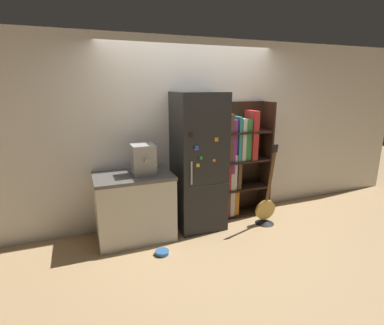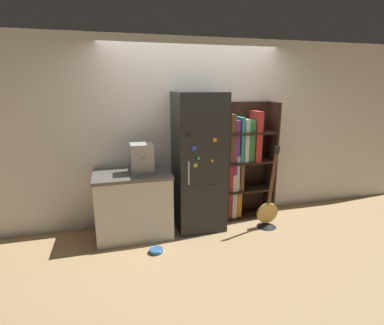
{
  "view_description": "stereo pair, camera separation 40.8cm",
  "coord_description": "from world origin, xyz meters",
  "px_view_note": "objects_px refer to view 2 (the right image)",
  "views": [
    {
      "loc": [
        -1.53,
        -3.53,
        1.96
      ],
      "look_at": [
        -0.09,
        0.15,
        0.94
      ],
      "focal_mm": 28.0,
      "sensor_mm": 36.0,
      "label": 1
    },
    {
      "loc": [
        -1.14,
        -3.66,
        1.96
      ],
      "look_at": [
        -0.09,
        0.15,
        0.94
      ],
      "focal_mm": 28.0,
      "sensor_mm": 36.0,
      "label": 2
    }
  ],
  "objects_px": {
    "refrigerator": "(199,162)",
    "guitar": "(267,216)",
    "bookshelf": "(242,161)",
    "espresso_machine": "(142,158)",
    "pet_bowl": "(156,250)"
  },
  "relations": [
    {
      "from": "bookshelf",
      "to": "espresso_machine",
      "type": "height_order",
      "value": "bookshelf"
    },
    {
      "from": "pet_bowl",
      "to": "refrigerator",
      "type": "bearing_deg",
      "value": 39.12
    },
    {
      "from": "refrigerator",
      "to": "pet_bowl",
      "type": "distance_m",
      "value": 1.29
    },
    {
      "from": "guitar",
      "to": "espresso_machine",
      "type": "bearing_deg",
      "value": 171.14
    },
    {
      "from": "refrigerator",
      "to": "guitar",
      "type": "height_order",
      "value": "refrigerator"
    },
    {
      "from": "refrigerator",
      "to": "bookshelf",
      "type": "relative_size",
      "value": 1.09
    },
    {
      "from": "bookshelf",
      "to": "espresso_machine",
      "type": "bearing_deg",
      "value": -171.84
    },
    {
      "from": "refrigerator",
      "to": "espresso_machine",
      "type": "bearing_deg",
      "value": -176.01
    },
    {
      "from": "bookshelf",
      "to": "pet_bowl",
      "type": "relative_size",
      "value": 10.25
    },
    {
      "from": "refrigerator",
      "to": "guitar",
      "type": "bearing_deg",
      "value": -19.04
    },
    {
      "from": "bookshelf",
      "to": "espresso_machine",
      "type": "relative_size",
      "value": 4.52
    },
    {
      "from": "refrigerator",
      "to": "pet_bowl",
      "type": "xyz_separation_m",
      "value": [
        -0.7,
        -0.57,
        -0.91
      ]
    },
    {
      "from": "espresso_machine",
      "to": "pet_bowl",
      "type": "relative_size",
      "value": 2.27
    },
    {
      "from": "espresso_machine",
      "to": "guitar",
      "type": "distance_m",
      "value": 1.93
    },
    {
      "from": "refrigerator",
      "to": "espresso_machine",
      "type": "height_order",
      "value": "refrigerator"
    }
  ]
}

